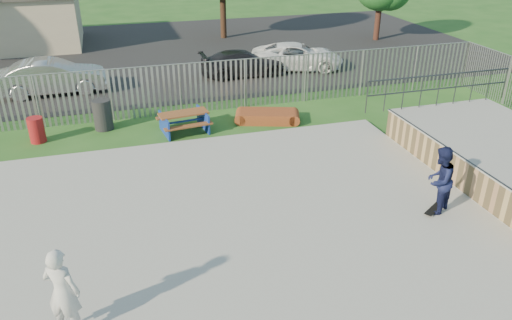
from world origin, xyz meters
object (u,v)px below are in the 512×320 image
object	(u,v)px
trash_bin_red	(37,130)
car_white	(297,56)
funbox	(267,116)
skater_navy	(439,180)
car_silver	(53,77)
skater_white	(63,292)
picnic_table	(184,122)
car_dark	(243,63)
trash_bin_grey	(103,115)

from	to	relation	value
trash_bin_red	car_white	xyz separation A→B (m)	(11.82, 6.02, 0.22)
funbox	skater_navy	bearing A→B (deg)	-55.82
car_silver	skater_white	size ratio (longest dim) A/B	2.51
trash_bin_red	picnic_table	bearing A→B (deg)	-5.96
car_silver	car_dark	world-z (taller)	car_silver
picnic_table	car_white	size ratio (longest dim) A/B	0.41
picnic_table	car_dark	distance (m)	7.29
funbox	skater_white	size ratio (longest dim) A/B	1.24
picnic_table	skater_navy	bearing A→B (deg)	-61.92
funbox	trash_bin_grey	bearing A→B (deg)	-171.09
funbox	car_white	world-z (taller)	car_white
skater_white	picnic_table	bearing A→B (deg)	-85.07
funbox	car_silver	xyz separation A→B (m)	(-7.96, 5.78, 0.57)
picnic_table	trash_bin_grey	bearing A→B (deg)	151.49
car_silver	skater_navy	size ratio (longest dim) A/B	2.51
skater_navy	skater_white	size ratio (longest dim) A/B	1.00
trash_bin_grey	car_silver	bearing A→B (deg)	112.46
trash_bin_grey	car_white	distance (m)	11.05
trash_bin_red	skater_navy	distance (m)	13.10
picnic_table	skater_navy	distance (m)	9.22
picnic_table	car_silver	distance (m)	7.58
picnic_table	trash_bin_red	size ratio (longest dim) A/B	2.16
skater_navy	skater_white	bearing A→B (deg)	-21.68
car_dark	car_white	xyz separation A→B (m)	(2.94, 0.38, 0.04)
car_silver	car_white	world-z (taller)	car_silver
picnic_table	car_silver	xyz separation A→B (m)	(-4.78, 5.87, 0.39)
trash_bin_red	car_silver	bearing A→B (deg)	87.50
picnic_table	trash_bin_grey	xyz separation A→B (m)	(-2.79, 1.07, 0.18)
car_silver	skater_white	distance (m)	15.10
trash_bin_red	car_dark	world-z (taller)	car_dark
picnic_table	car_dark	xyz separation A→B (m)	(3.87, 6.17, 0.25)
car_dark	skater_navy	distance (m)	13.73
picnic_table	skater_white	xyz separation A→B (m)	(-3.59, -9.18, 0.68)
trash_bin_grey	car_dark	bearing A→B (deg)	37.40
picnic_table	skater_white	size ratio (longest dim) A/B	1.06
funbox	car_dark	distance (m)	6.13
trash_bin_red	car_dark	bearing A→B (deg)	32.44
trash_bin_grey	car_silver	size ratio (longest dim) A/B	0.25
skater_navy	car_dark	bearing A→B (deg)	-116.25
trash_bin_red	skater_navy	size ratio (longest dim) A/B	0.49
trash_bin_grey	car_silver	xyz separation A→B (m)	(-1.98, 4.80, 0.21)
car_white	car_silver	bearing A→B (deg)	110.46
car_silver	skater_navy	distance (m)	16.76
car_white	trash_bin_grey	bearing A→B (deg)	136.81
funbox	car_dark	bearing A→B (deg)	101.82
funbox	skater_navy	size ratio (longest dim) A/B	1.24
car_dark	funbox	bearing A→B (deg)	173.30
picnic_table	car_white	bearing A→B (deg)	36.34
picnic_table	car_silver	world-z (taller)	car_silver
trash_bin_grey	picnic_table	bearing A→B (deg)	-21.02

